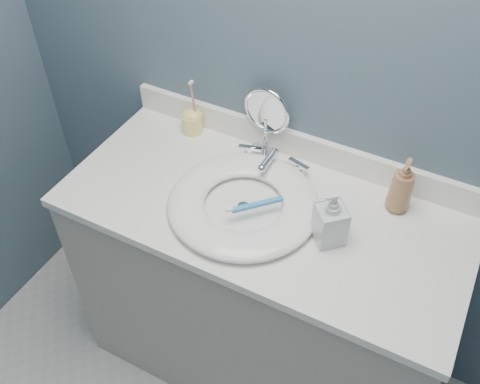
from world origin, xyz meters
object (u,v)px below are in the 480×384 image
Objects in this scene: makeup_mirror at (266,118)px; soap_bottle_clear at (331,217)px; toothbrush_holder at (192,120)px; soap_bottle_amber at (402,185)px.

makeup_mirror reaches higher than soap_bottle_clear.
soap_bottle_clear is 0.64m from toothbrush_holder.
soap_bottle_amber is at bearing -2.82° from toothbrush_holder.
soap_bottle_amber reaches higher than soap_bottle_clear.
makeup_mirror is 0.28m from toothbrush_holder.
soap_bottle_amber is at bearing 104.40° from soap_bottle_clear.
toothbrush_holder reaches higher than soap_bottle_clear.
makeup_mirror is at bearing 172.03° from soap_bottle_amber.
soap_bottle_clear is (-0.14, -0.21, -0.00)m from soap_bottle_amber.
makeup_mirror reaches higher than soap_bottle_amber.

